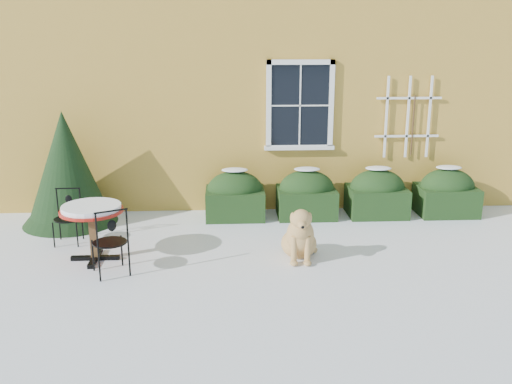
{
  "coord_description": "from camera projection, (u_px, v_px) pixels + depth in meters",
  "views": [
    {
      "loc": [
        -0.43,
        -7.36,
        3.22
      ],
      "look_at": [
        0.0,
        1.0,
        0.9
      ],
      "focal_mm": 40.0,
      "sensor_mm": 36.0,
      "label": 1
    }
  ],
  "objects": [
    {
      "name": "patio_chair_far",
      "position": [
        68.0,
        216.0,
        9.03
      ],
      "size": [
        0.42,
        0.42,
        0.87
      ],
      "rotation": [
        0.0,
        0.0,
        0.01
      ],
      "color": "black",
      "rests_on": "ground"
    },
    {
      "name": "bistro_table",
      "position": [
        92.0,
        214.0,
        8.25
      ],
      "size": [
        0.91,
        0.91,
        0.85
      ],
      "rotation": [
        0.0,
        0.0,
        -0.41
      ],
      "color": "black",
      "rests_on": "ground"
    },
    {
      "name": "evergreen_shrub",
      "position": [
        67.0,
        179.0,
        9.9
      ],
      "size": [
        1.63,
        1.63,
        1.98
      ],
      "rotation": [
        0.0,
        0.0,
        0.0
      ],
      "color": "black",
      "rests_on": "ground"
    },
    {
      "name": "hedge_row",
      "position": [
        342.0,
        194.0,
        10.4
      ],
      "size": [
        4.95,
        0.8,
        0.91
      ],
      "color": "black",
      "rests_on": "ground"
    },
    {
      "name": "house",
      "position": [
        243.0,
        34.0,
        13.84
      ],
      "size": [
        12.4,
        8.4,
        6.4
      ],
      "color": "gold",
      "rests_on": "ground"
    },
    {
      "name": "ground",
      "position": [
        260.0,
        273.0,
        7.97
      ],
      "size": [
        80.0,
        80.0,
        0.0
      ],
      "primitive_type": "plane",
      "color": "white",
      "rests_on": "ground"
    },
    {
      "name": "dog",
      "position": [
        300.0,
        237.0,
        8.38
      ],
      "size": [
        0.58,
        0.94,
        0.85
      ],
      "rotation": [
        0.0,
        0.0,
        -0.04
      ],
      "color": "tan",
      "rests_on": "ground"
    },
    {
      "name": "patio_chair_near",
      "position": [
        110.0,
        241.0,
        7.8
      ],
      "size": [
        0.57,
        0.57,
        0.98
      ],
      "rotation": [
        0.0,
        0.0,
        3.56
      ],
      "color": "black",
      "rests_on": "ground"
    }
  ]
}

